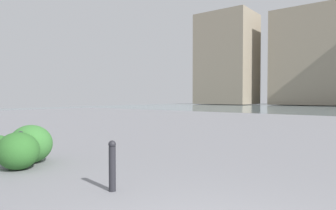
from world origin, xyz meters
TOP-DOWN VIEW (x-y plane):
  - building_slab at (11.68, -67.66)m, footprint 17.83×14.61m
  - building_annex at (30.51, -61.28)m, footprint 12.36×10.11m
  - bollard_near at (2.57, -1.15)m, footprint 0.13×0.13m
  - bollard_mid at (5.54, -1.03)m, footprint 0.13×0.13m
  - shrub_low at (5.39, -0.90)m, footprint 0.98×0.88m
  - shrub_round at (5.84, -1.42)m, footprint 1.09×0.98m

SIDE VIEW (x-z plane):
  - shrub_low at x=5.39m, z-range 0.00..0.83m
  - bollard_mid at x=5.54m, z-range 0.02..0.85m
  - bollard_near at x=2.57m, z-range 0.02..0.89m
  - shrub_round at x=5.84m, z-range 0.00..0.93m
  - building_slab at x=11.68m, z-range 0.00..19.63m
  - building_annex at x=30.51m, z-range 0.00..20.68m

